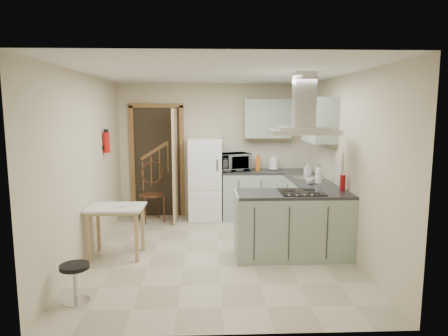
{
  "coord_description": "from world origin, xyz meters",
  "views": [
    {
      "loc": [
        -0.13,
        -5.44,
        2.01
      ],
      "look_at": [
        0.1,
        0.45,
        1.15
      ],
      "focal_mm": 32.0,
      "sensor_mm": 36.0,
      "label": 1
    }
  ],
  "objects_px": {
    "fridge": "(205,179)",
    "extractor_hood": "(303,132)",
    "bentwood_chair": "(152,195)",
    "stool": "(75,283)",
    "microwave": "(233,162)",
    "peninsula": "(293,225)",
    "drop_leaf_table": "(117,231)"
  },
  "relations": [
    {
      "from": "extractor_hood",
      "to": "microwave",
      "type": "bearing_deg",
      "value": 111.86
    },
    {
      "from": "bentwood_chair",
      "to": "stool",
      "type": "xyz_separation_m",
      "value": [
        -0.38,
        -3.08,
        -0.28
      ]
    },
    {
      "from": "fridge",
      "to": "stool",
      "type": "xyz_separation_m",
      "value": [
        -1.34,
        -3.2,
        -0.54
      ]
    },
    {
      "from": "drop_leaf_table",
      "to": "extractor_hood",
      "type": "bearing_deg",
      "value": -0.99
    },
    {
      "from": "peninsula",
      "to": "bentwood_chair",
      "type": "xyz_separation_m",
      "value": [
        -2.19,
        1.85,
        0.04
      ]
    },
    {
      "from": "fridge",
      "to": "stool",
      "type": "height_order",
      "value": "fridge"
    },
    {
      "from": "microwave",
      "to": "extractor_hood",
      "type": "bearing_deg",
      "value": -88.52
    },
    {
      "from": "fridge",
      "to": "peninsula",
      "type": "xyz_separation_m",
      "value": [
        1.22,
        -1.98,
        -0.3
      ]
    },
    {
      "from": "microwave",
      "to": "peninsula",
      "type": "bearing_deg",
      "value": -91.02
    },
    {
      "from": "bentwood_chair",
      "to": "stool",
      "type": "height_order",
      "value": "bentwood_chair"
    },
    {
      "from": "fridge",
      "to": "extractor_hood",
      "type": "relative_size",
      "value": 1.67
    },
    {
      "from": "bentwood_chair",
      "to": "stool",
      "type": "distance_m",
      "value": 3.11
    },
    {
      "from": "stool",
      "to": "microwave",
      "type": "relative_size",
      "value": 0.71
    },
    {
      "from": "fridge",
      "to": "peninsula",
      "type": "height_order",
      "value": "fridge"
    },
    {
      "from": "microwave",
      "to": "fridge",
      "type": "bearing_deg",
      "value": 162.78
    },
    {
      "from": "peninsula",
      "to": "microwave",
      "type": "xyz_separation_m",
      "value": [
        -0.71,
        2.01,
        0.61
      ]
    },
    {
      "from": "stool",
      "to": "extractor_hood",
      "type": "bearing_deg",
      "value": 24.62
    },
    {
      "from": "fridge",
      "to": "extractor_hood",
      "type": "bearing_deg",
      "value": -56.21
    },
    {
      "from": "peninsula",
      "to": "microwave",
      "type": "height_order",
      "value": "microwave"
    },
    {
      "from": "extractor_hood",
      "to": "stool",
      "type": "height_order",
      "value": "extractor_hood"
    },
    {
      "from": "stool",
      "to": "microwave",
      "type": "bearing_deg",
      "value": 60.04
    },
    {
      "from": "drop_leaf_table",
      "to": "bentwood_chair",
      "type": "distance_m",
      "value": 1.77
    },
    {
      "from": "extractor_hood",
      "to": "microwave",
      "type": "height_order",
      "value": "extractor_hood"
    },
    {
      "from": "bentwood_chair",
      "to": "microwave",
      "type": "relative_size",
      "value": 1.68
    },
    {
      "from": "peninsula",
      "to": "microwave",
      "type": "relative_size",
      "value": 2.66
    },
    {
      "from": "peninsula",
      "to": "bentwood_chair",
      "type": "relative_size",
      "value": 1.59
    },
    {
      "from": "extractor_hood",
      "to": "stool",
      "type": "xyz_separation_m",
      "value": [
        -2.67,
        -1.22,
        -1.51
      ]
    },
    {
      "from": "peninsula",
      "to": "drop_leaf_table",
      "type": "bearing_deg",
      "value": 177.58
    },
    {
      "from": "fridge",
      "to": "microwave",
      "type": "bearing_deg",
      "value": 3.17
    },
    {
      "from": "peninsula",
      "to": "stool",
      "type": "xyz_separation_m",
      "value": [
        -2.57,
        -1.22,
        -0.24
      ]
    },
    {
      "from": "extractor_hood",
      "to": "drop_leaf_table",
      "type": "distance_m",
      "value": 2.88
    },
    {
      "from": "drop_leaf_table",
      "to": "fridge",
      "type": "bearing_deg",
      "value": 58.67
    }
  ]
}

